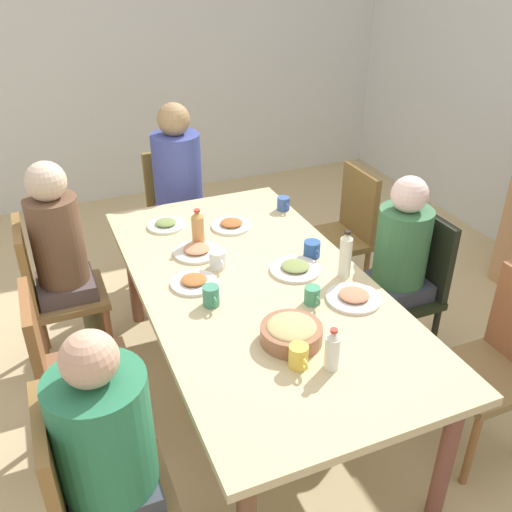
{
  "coord_description": "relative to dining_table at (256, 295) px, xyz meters",
  "views": [
    {
      "loc": [
        2.09,
        -0.88,
        2.18
      ],
      "look_at": [
        0.0,
        0.0,
        0.88
      ],
      "focal_mm": 39.55,
      "sensor_mm": 36.0,
      "label": 1
    }
  ],
  "objects": [
    {
      "name": "ground_plane",
      "position": [
        0.0,
        0.0,
        -0.66
      ],
      "size": [
        7.11,
        7.11,
        0.0
      ],
      "primitive_type": "plane",
      "color": "tan"
    },
    {
      "name": "wall_left",
      "position": [
        -3.02,
        0.0,
        0.64
      ],
      "size": [
        0.12,
        5.21,
        2.6
      ],
      "primitive_type": "cube",
      "color": "silver",
      "rests_on": "ground_plane"
    },
    {
      "name": "dining_table",
      "position": [
        0.0,
        0.0,
        0.0
      ],
      "size": [
        2.09,
        1.06,
        0.73
      ],
      "color": "#CBB98A",
      "rests_on": "ground_plane"
    },
    {
      "name": "chair_0",
      "position": [
        -0.7,
        0.91,
        -0.15
      ],
      "size": [
        0.4,
        0.4,
        0.9
      ],
      "color": "olive",
      "rests_on": "ground_plane"
    },
    {
      "name": "chair_1",
      "position": [
        0.0,
        0.91,
        -0.15
      ],
      "size": [
        0.4,
        0.4,
        0.9
      ],
      "color": "black",
      "rests_on": "ground_plane"
    },
    {
      "name": "person_1",
      "position": [
        -0.0,
        0.82,
        0.02
      ],
      "size": [
        0.3,
        0.3,
        1.14
      ],
      "color": "#272A45",
      "rests_on": "ground_plane"
    },
    {
      "name": "chair_2",
      "position": [
        -0.7,
        -0.91,
        -0.15
      ],
      "size": [
        0.4,
        0.4,
        0.9
      ],
      "color": "olive",
      "rests_on": "ground_plane"
    },
    {
      "name": "person_2",
      "position": [
        -0.7,
        -0.82,
        0.06
      ],
      "size": [
        0.3,
        0.3,
        1.22
      ],
      "color": "#4F4B3E",
      "rests_on": "ground_plane"
    },
    {
      "name": "chair_3",
      "position": [
        0.7,
        0.91,
        -0.15
      ],
      "size": [
        0.4,
        0.4,
        0.9
      ],
      "color": "olive",
      "rests_on": "ground_plane"
    },
    {
      "name": "chair_4",
      "position": [
        -1.43,
        0.0,
        -0.15
      ],
      "size": [
        0.4,
        0.4,
        0.9
      ],
      "color": "olive",
      "rests_on": "ground_plane"
    },
    {
      "name": "person_4",
      "position": [
        -1.34,
        0.0,
        0.1
      ],
      "size": [
        0.32,
        0.32,
        1.27
      ],
      "color": "brown",
      "rests_on": "ground_plane"
    },
    {
      "name": "chair_5",
      "position": [
        0.0,
        -0.91,
        -0.15
      ],
      "size": [
        0.4,
        0.4,
        0.9
      ],
      "color": "brown",
      "rests_on": "ground_plane"
    },
    {
      "name": "chair_6",
      "position": [
        0.7,
        -0.91,
        -0.15
      ],
      "size": [
        0.4,
        0.4,
        0.9
      ],
      "color": "olive",
      "rests_on": "ground_plane"
    },
    {
      "name": "person_6",
      "position": [
        0.7,
        -0.82,
        0.05
      ],
      "size": [
        0.33,
        0.33,
        1.17
      ],
      "color": "#3A3740",
      "rests_on": "ground_plane"
    },
    {
      "name": "plate_0",
      "position": [
        -0.03,
        0.22,
        0.08
      ],
      "size": [
        0.25,
        0.25,
        0.04
      ],
      "color": "silver",
      "rests_on": "dining_table"
    },
    {
      "name": "plate_1",
      "position": [
        -0.39,
        -0.17,
        0.08
      ],
      "size": [
        0.25,
        0.25,
        0.04
      ],
      "color": "silver",
      "rests_on": "dining_table"
    },
    {
      "name": "plate_2",
      "position": [
        -0.6,
        0.1,
        0.08
      ],
      "size": [
        0.23,
        0.23,
        0.04
      ],
      "color": "white",
      "rests_on": "dining_table"
    },
    {
      "name": "plate_3",
      "position": [
        0.3,
        0.36,
        0.08
      ],
      "size": [
        0.25,
        0.25,
        0.04
      ],
      "color": "silver",
      "rests_on": "dining_table"
    },
    {
      "name": "plate_4",
      "position": [
        -0.75,
        -0.24,
        0.08
      ],
      "size": [
        0.21,
        0.21,
        0.04
      ],
      "color": "white",
      "rests_on": "dining_table"
    },
    {
      "name": "plate_5",
      "position": [
        -0.1,
        -0.27,
        0.08
      ],
      "size": [
        0.22,
        0.22,
        0.04
      ],
      "color": "white",
      "rests_on": "dining_table"
    },
    {
      "name": "bowl_0",
      "position": [
        0.46,
        -0.04,
        0.11
      ],
      "size": [
        0.25,
        0.25,
        0.09
      ],
      "color": "#955F43",
      "rests_on": "dining_table"
    },
    {
      "name": "cup_0",
      "position": [
        -0.21,
        -0.12,
        0.11
      ],
      "size": [
        0.12,
        0.08,
        0.09
      ],
      "color": "white",
      "rests_on": "dining_table"
    },
    {
      "name": "cup_1",
      "position": [
        -0.69,
        0.47,
        0.11
      ],
      "size": [
        0.11,
        0.08,
        0.08
      ],
      "color": "#39589A",
      "rests_on": "dining_table"
    },
    {
      "name": "cup_2",
      "position": [
        -0.12,
        0.36,
        0.11
      ],
      "size": [
        0.12,
        0.08,
        0.09
      ],
      "color": "#295194",
      "rests_on": "dining_table"
    },
    {
      "name": "cup_3",
      "position": [
        0.09,
        -0.25,
        0.12
      ],
      "size": [
        0.11,
        0.08,
        0.1
      ],
      "color": "#408A6A",
      "rests_on": "dining_table"
    },
    {
      "name": "cup_4",
      "position": [
        0.61,
        -0.08,
        0.12
      ],
      "size": [
        0.11,
        0.08,
        0.1
      ],
      "color": "yellow",
      "rests_on": "dining_table"
    },
    {
      "name": "cup_5",
      "position": [
        0.25,
        0.17,
        0.11
      ],
      "size": [
        0.11,
        0.07,
        0.08
      ],
      "color": "#408F66",
      "rests_on": "dining_table"
    },
    {
      "name": "bottle_0",
      "position": [
        0.11,
        0.42,
        0.19
      ],
      "size": [
        0.06,
        0.06,
        0.25
      ],
      "color": "silver",
      "rests_on": "dining_table"
    },
    {
      "name": "bottle_1",
      "position": [
        -0.48,
        -0.13,
        0.16
      ],
      "size": [
        0.07,
        0.07,
        0.2
      ],
      "color": "tan",
      "rests_on": "dining_table"
    },
    {
      "name": "bottle_2",
      "position": [
        0.66,
        0.03,
        0.15
      ],
      "size": [
        0.06,
        0.06,
        0.18
      ],
      "color": "silver",
      "rests_on": "dining_table"
    }
  ]
}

